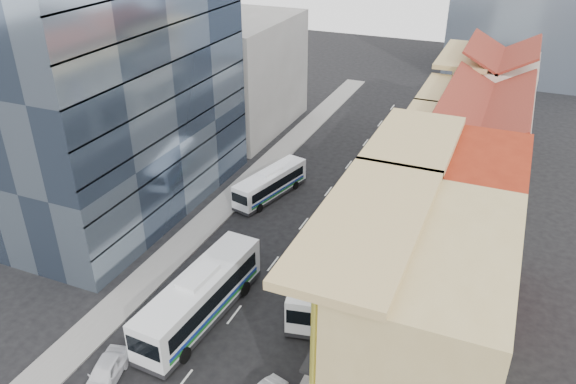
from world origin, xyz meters
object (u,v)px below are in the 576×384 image
at_px(bus_left_far, 270,183).
at_px(bus_right, 315,274).
at_px(bus_left_near, 200,296).
at_px(sedan_left, 105,373).
at_px(shophouse_tan, 425,329).
at_px(office_tower, 114,55).

height_order(bus_left_far, bus_right, bus_right).
height_order(bus_left_near, sedan_left, bus_left_near).
bearing_deg(shophouse_tan, bus_left_far, 132.78).
xyz_separation_m(bus_left_far, sedan_left, (0.58, -26.51, -0.78)).
height_order(shophouse_tan, sedan_left, shophouse_tan).
xyz_separation_m(bus_right, sedan_left, (-9.13, -13.63, -1.02)).
bearing_deg(bus_left_near, bus_left_far, 102.88).
relative_size(shophouse_tan, office_tower, 0.47).
height_order(shophouse_tan, bus_left_far, shophouse_tan).
relative_size(shophouse_tan, bus_left_near, 1.11).
height_order(shophouse_tan, bus_right, shophouse_tan).
distance_m(office_tower, bus_right, 26.09).
relative_size(office_tower, bus_left_near, 2.38).
relative_size(office_tower, bus_right, 2.71).
bearing_deg(office_tower, bus_right, -16.13).
xyz_separation_m(shophouse_tan, sedan_left, (-18.53, -5.87, -5.25)).
xyz_separation_m(bus_left_near, bus_left_far, (-3.10, 18.88, -0.50)).
distance_m(office_tower, bus_left_far, 19.16).
bearing_deg(sedan_left, office_tower, 107.82).
xyz_separation_m(shophouse_tan, bus_left_near, (-16.00, 1.76, -3.98)).
xyz_separation_m(office_tower, bus_left_near, (15.00, -12.24, -12.98)).
xyz_separation_m(office_tower, sedan_left, (12.47, -19.87, -14.25)).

